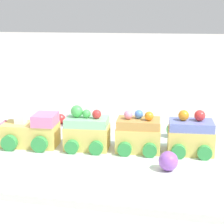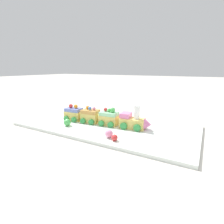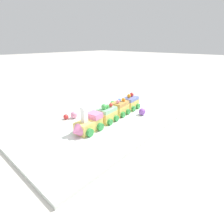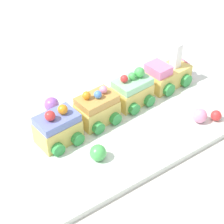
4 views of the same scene
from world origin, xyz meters
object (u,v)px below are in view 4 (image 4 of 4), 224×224
at_px(cake_car_blueberry, 58,129).
at_px(gumball_green, 98,153).
at_px(gumball_purple, 52,105).
at_px(cake_train_locomotive, 170,73).
at_px(cake_car_mint, 132,91).
at_px(gumball_pink, 200,116).
at_px(gumball_red, 216,116).
at_px(cake_car_caramel, 97,109).

bearing_deg(cake_car_blueberry, gumball_green, -72.99).
xyz_separation_m(gumball_purple, gumball_green, (0.00, -0.17, -0.00)).
height_order(cake_train_locomotive, cake_car_blueberry, cake_train_locomotive).
bearing_deg(cake_train_locomotive, cake_car_mint, 179.96).
relative_size(cake_car_blueberry, gumball_pink, 2.80).
relative_size(cake_car_mint, gumball_pink, 2.80).
distance_m(cake_train_locomotive, gumball_pink, 0.14).
bearing_deg(cake_car_mint, gumball_red, -59.31).
relative_size(cake_car_mint, cake_car_blueberry, 1.00).
distance_m(cake_train_locomotive, cake_car_blueberry, 0.30).
distance_m(cake_car_blueberry, gumball_red, 0.31).
height_order(cake_car_mint, cake_car_caramel, cake_car_mint).
bearing_deg(cake_car_mint, gumball_pink, -65.61).
xyz_separation_m(cake_car_blueberry, gumball_green, (0.03, -0.08, -0.01)).
distance_m(cake_car_caramel, cake_car_blueberry, 0.09).
distance_m(gumball_red, gumball_pink, 0.03).
xyz_separation_m(cake_train_locomotive, gumball_red, (-0.01, -0.15, -0.02)).
distance_m(cake_car_mint, cake_car_blueberry, 0.18).
relative_size(cake_train_locomotive, gumball_pink, 4.46).
bearing_deg(gumball_red, gumball_purple, 139.92).
height_order(cake_car_caramel, gumball_red, cake_car_caramel).
distance_m(gumball_red, gumball_purple, 0.33).
relative_size(gumball_red, gumball_green, 0.73).
xyz_separation_m(cake_car_caramel, cake_car_blueberry, (-0.09, -0.01, 0.00)).
bearing_deg(gumball_purple, cake_car_caramel, -53.48).
xyz_separation_m(cake_car_blueberry, gumball_purple, (0.03, 0.09, -0.01)).
height_order(cake_car_mint, gumball_pink, cake_car_mint).
bearing_deg(gumball_pink, gumball_green, 172.88).
bearing_deg(cake_train_locomotive, cake_car_caramel, 179.98).
relative_size(cake_car_blueberry, gumball_red, 3.79).
distance_m(cake_train_locomotive, gumball_purple, 0.27).
height_order(cake_train_locomotive, gumball_green, cake_train_locomotive).
height_order(cake_train_locomotive, gumball_red, cake_train_locomotive).
height_order(cake_car_blueberry, gumball_pink, cake_car_blueberry).
bearing_deg(gumball_green, gumball_red, -9.65).
xyz_separation_m(cake_car_caramel, gumball_purple, (-0.06, 0.08, -0.01)).
bearing_deg(gumball_purple, cake_car_mint, -25.25).
height_order(cake_car_mint, gumball_green, cake_car_mint).
xyz_separation_m(cake_car_mint, gumball_green, (-0.15, -0.10, -0.01)).
bearing_deg(cake_car_blueberry, gumball_pink, -28.45).
bearing_deg(gumball_green, cake_car_mint, 33.46).
bearing_deg(cake_car_caramel, gumball_pink, -40.88).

